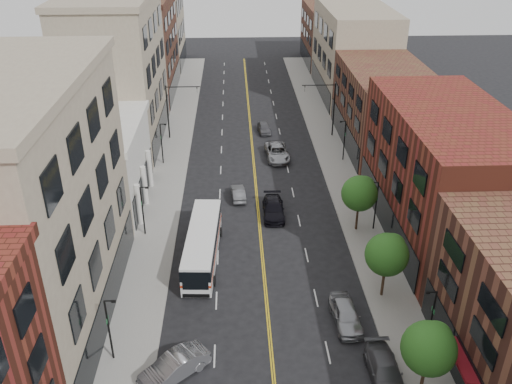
{
  "coord_description": "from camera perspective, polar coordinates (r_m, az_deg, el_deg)",
  "views": [
    {
      "loc": [
        -2.3,
        -20.13,
        28.04
      ],
      "look_at": [
        -0.45,
        22.92,
        5.0
      ],
      "focal_mm": 38.0,
      "sensor_mm": 36.0,
      "label": 1
    }
  ],
  "objects": [
    {
      "name": "sidewalk_left",
      "position": [
        62.3,
        -9.3,
        1.06
      ],
      "size": [
        4.0,
        110.0,
        0.15
      ],
      "primitive_type": "cube",
      "color": "gray",
      "rests_on": "ground"
    },
    {
      "name": "sidewalk_right",
      "position": [
        63.03,
        9.06,
        1.42
      ],
      "size": [
        4.0,
        110.0,
        0.15
      ],
      "primitive_type": "cube",
      "color": "gray",
      "rests_on": "ground"
    },
    {
      "name": "bldg_l_tanoffice",
      "position": [
        40.94,
        -23.19,
        -2.07
      ],
      "size": [
        10.0,
        22.0,
        18.0
      ],
      "primitive_type": "cube",
      "color": "gray",
      "rests_on": "ground"
    },
    {
      "name": "bldg_l_white",
      "position": [
        58.38,
        -16.83,
        2.54
      ],
      "size": [
        10.0,
        14.0,
        8.0
      ],
      "primitive_type": "cube",
      "color": "silver",
      "rests_on": "ground"
    },
    {
      "name": "bldg_l_far_a",
      "position": [
        72.25,
        -14.43,
        11.99
      ],
      "size": [
        10.0,
        20.0,
        18.0
      ],
      "primitive_type": "cube",
      "color": "gray",
      "rests_on": "ground"
    },
    {
      "name": "bldg_l_far_b",
      "position": [
        91.68,
        -12.02,
        14.6
      ],
      "size": [
        10.0,
        20.0,
        15.0
      ],
      "primitive_type": "cube",
      "color": "brown",
      "rests_on": "ground"
    },
    {
      "name": "bldg_l_far_c",
      "position": [
        108.65,
        -10.74,
        18.12
      ],
      "size": [
        10.0,
        16.0,
        20.0
      ],
      "primitive_type": "cube",
      "color": "gray",
      "rests_on": "ground"
    },
    {
      "name": "bldg_r_mid",
      "position": [
        52.97,
        19.17,
        1.89
      ],
      "size": [
        10.0,
        22.0,
        12.0
      ],
      "primitive_type": "cube",
      "color": "maroon",
      "rests_on": "ground"
    },
    {
      "name": "bldg_r_far_a",
      "position": [
        71.73,
        13.44,
        8.63
      ],
      "size": [
        10.0,
        20.0,
        10.0
      ],
      "primitive_type": "cube",
      "color": "brown",
      "rests_on": "ground"
    },
    {
      "name": "bldg_r_far_b",
      "position": [
        90.74,
        10.21,
        14.3
      ],
      "size": [
        10.0,
        22.0,
        14.0
      ],
      "primitive_type": "cube",
      "color": "gray",
      "rests_on": "ground"
    },
    {
      "name": "bldg_r_far_c",
      "position": [
        110.2,
        7.99,
        16.08
      ],
      "size": [
        10.0,
        18.0,
        11.0
      ],
      "primitive_type": "cube",
      "color": "brown",
      "rests_on": "ground"
    },
    {
      "name": "tree_r_1",
      "position": [
        35.97,
        17.84,
        -15.23
      ],
      "size": [
        3.4,
        3.4,
        5.59
      ],
      "color": "black",
      "rests_on": "sidewalk_right"
    },
    {
      "name": "tree_r_2",
      "position": [
        43.34,
        13.7,
        -6.28
      ],
      "size": [
        3.4,
        3.4,
        5.59
      ],
      "color": "black",
      "rests_on": "sidewalk_right"
    },
    {
      "name": "tree_r_3",
      "position": [
        51.6,
        10.92,
        -0.03
      ],
      "size": [
        3.4,
        3.4,
        5.59
      ],
      "color": "black",
      "rests_on": "sidewalk_right"
    },
    {
      "name": "lamp_l_1",
      "position": [
        38.66,
        -15.2,
        -13.51
      ],
      "size": [
        0.81,
        0.55,
        5.05
      ],
      "color": "black",
      "rests_on": "sidewalk_left"
    },
    {
      "name": "lamp_l_2",
      "position": [
        51.49,
        -11.82,
        -1.66
      ],
      "size": [
        0.81,
        0.55,
        5.05
      ],
      "color": "black",
      "rests_on": "sidewalk_left"
    },
    {
      "name": "lamp_l_3",
      "position": [
        65.72,
        -9.88,
        5.28
      ],
      "size": [
        0.81,
        0.55,
        5.05
      ],
      "color": "black",
      "rests_on": "sidewalk_left"
    },
    {
      "name": "lamp_r_1",
      "position": [
        39.94,
        17.96,
        -12.41
      ],
      "size": [
        0.81,
        0.55,
        5.05
      ],
      "color": "black",
      "rests_on": "sidewalk_right"
    },
    {
      "name": "lamp_r_2",
      "position": [
        52.46,
        12.49,
        -1.15
      ],
      "size": [
        0.81,
        0.55,
        5.05
      ],
      "color": "black",
      "rests_on": "sidewalk_right"
    },
    {
      "name": "lamp_r_3",
      "position": [
        66.48,
        9.27,
        5.6
      ],
      "size": [
        0.81,
        0.55,
        5.05
      ],
      "color": "black",
      "rests_on": "sidewalk_right"
    },
    {
      "name": "signal_mast_left",
      "position": [
        72.47,
        -8.75,
        8.97
      ],
      "size": [
        4.49,
        0.18,
        7.2
      ],
      "color": "black",
      "rests_on": "sidewalk_left"
    },
    {
      "name": "signal_mast_right",
      "position": [
        73.12,
        7.66,
        9.22
      ],
      "size": [
        4.49,
        0.18,
        7.2
      ],
      "color": "black",
      "rests_on": "sidewalk_right"
    },
    {
      "name": "city_bus",
      "position": [
        47.94,
        -5.65,
        -5.36
      ],
      "size": [
        3.22,
        11.49,
        2.92
      ],
      "rotation": [
        0.0,
        0.0,
        -0.06
      ],
      "color": "white",
      "rests_on": "ground"
    },
    {
      "name": "car_angle_b",
      "position": [
        38.2,
        -8.61,
        -17.74
      ],
      "size": [
        4.95,
        4.47,
        1.64
      ],
      "primitive_type": "imported",
      "rotation": [
        0.0,
        0.0,
        -0.89
      ],
      "color": "#999AA0",
      "rests_on": "ground"
    },
    {
      "name": "car_parked_mid",
      "position": [
        38.62,
        13.42,
        -17.87
      ],
      "size": [
        2.12,
        5.08,
        1.47
      ],
      "primitive_type": "imported",
      "rotation": [
        0.0,
        0.0,
        0.01
      ],
      "color": "#47484C",
      "rests_on": "ground"
    },
    {
      "name": "car_parked_far",
      "position": [
        42.12,
        9.46,
        -12.61
      ],
      "size": [
        2.19,
        4.88,
        1.63
      ],
      "primitive_type": "imported",
      "rotation": [
        0.0,
        0.0,
        0.06
      ],
      "color": "#999BA0",
      "rests_on": "ground"
    },
    {
      "name": "car_lane_behind",
      "position": [
        57.92,
        -1.88,
        -0.12
      ],
      "size": [
        1.66,
        3.97,
        1.27
      ],
      "primitive_type": "imported",
      "rotation": [
        0.0,
        0.0,
        3.22
      ],
      "color": "#4E4F53",
      "rests_on": "ground"
    },
    {
      "name": "car_lane_a",
      "position": [
        54.74,
        1.84,
        -1.77
      ],
      "size": [
        2.2,
        5.26,
        1.52
      ],
      "primitive_type": "imported",
      "rotation": [
        0.0,
        0.0,
        -0.01
      ],
      "color": "black",
      "rests_on": "ground"
    },
    {
      "name": "car_lane_b",
      "position": [
        67.16,
        2.25,
        4.19
      ],
      "size": [
        3.04,
        5.99,
        1.62
      ],
      "primitive_type": "imported",
      "rotation": [
        0.0,
        0.0,
        0.06
      ],
      "color": "#94969B",
      "rests_on": "ground"
    },
    {
      "name": "car_lane_c",
      "position": [
        75.11,
        0.85,
        6.75
      ],
      "size": [
        1.96,
        4.01,
        1.32
      ],
      "primitive_type": "imported",
      "rotation": [
        0.0,
        0.0,
        0.11
      ],
      "color": "#525258",
      "rests_on": "ground"
    }
  ]
}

